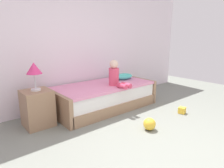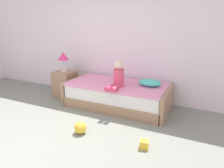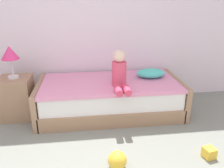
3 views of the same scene
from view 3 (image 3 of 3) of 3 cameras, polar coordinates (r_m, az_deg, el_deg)
name	(u,v)px [view 3 (image 3 of 3)]	position (r m, az deg, el deg)	size (l,w,h in m)	color
wall_rear	(69,11)	(3.76, -10.54, 17.26)	(7.20, 0.10, 2.90)	white
bed	(110,97)	(3.47, -0.52, -3.23)	(2.11, 1.00, 0.50)	#997556
nightstand	(17,98)	(3.60, -22.51, -3.12)	(0.44, 0.44, 0.60)	#997556
table_lamp	(10,54)	(3.41, -23.97, 6.73)	(0.24, 0.24, 0.45)	silver
child_figure	(120,72)	(3.11, 1.90, 2.89)	(0.20, 0.51, 0.50)	#E04C6B
pillow	(151,73)	(3.58, 9.56, 2.66)	(0.44, 0.30, 0.13)	#4CCCBC
toy_ball	(117,160)	(2.47, 1.33, -18.37)	(0.20, 0.20, 0.20)	yellow
toy_block	(209,153)	(2.84, 22.91, -15.38)	(0.12, 0.12, 0.12)	yellow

